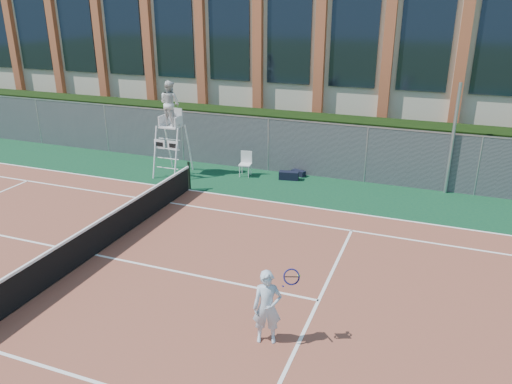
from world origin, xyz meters
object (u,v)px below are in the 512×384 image
(steel_pole, at_px, (453,140))
(tennis_player, at_px, (267,307))
(plastic_chair, at_px, (246,161))
(umpire_chair, at_px, (170,106))

(steel_pole, height_order, tennis_player, steel_pole)
(tennis_player, bearing_deg, plastic_chair, 114.36)
(umpire_chair, height_order, tennis_player, umpire_chair)
(steel_pole, xyz_separation_m, tennis_player, (-3.25, -10.52, -1.18))
(plastic_chair, bearing_deg, umpire_chair, -163.48)
(plastic_chair, height_order, tennis_player, tennis_player)
(umpire_chair, bearing_deg, plastic_chair, 16.52)
(plastic_chair, xyz_separation_m, tennis_player, (4.40, -9.72, 0.25))
(steel_pole, bearing_deg, plastic_chair, -174.00)
(tennis_player, bearing_deg, steel_pole, 72.84)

